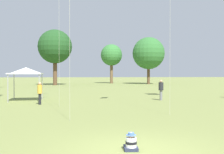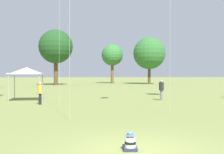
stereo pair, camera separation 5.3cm
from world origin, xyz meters
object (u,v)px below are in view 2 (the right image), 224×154
at_px(distant_tree_0, 56,47).
at_px(person_standing_0, 40,91).
at_px(canopy_tent, 26,71).
at_px(distant_tree_1, 149,53).
at_px(seated_toddler, 130,143).
at_px(distant_tree_2, 112,55).
at_px(person_standing_3, 161,88).

bearing_deg(distant_tree_0, person_standing_0, -85.24).
distance_m(canopy_tent, distant_tree_1, 37.14).
xyz_separation_m(distant_tree_0, distant_tree_1, (18.88, 3.52, -0.83)).
height_order(seated_toddler, distant_tree_2, distant_tree_2).
bearing_deg(seated_toddler, distant_tree_2, 87.97).
relative_size(person_standing_3, distant_tree_2, 0.19).
xyz_separation_m(seated_toddler, person_standing_3, (4.84, 13.62, 0.79)).
xyz_separation_m(person_standing_3, canopy_tent, (-10.93, 0.55, 1.41)).
bearing_deg(canopy_tent, distant_tree_0, 92.15).
xyz_separation_m(canopy_tent, distant_tree_0, (-1.08, 28.82, 4.86)).
height_order(person_standing_3, distant_tree_2, distant_tree_2).
bearing_deg(distant_tree_1, distant_tree_0, -169.43).
height_order(seated_toddler, person_standing_0, person_standing_0).
height_order(person_standing_0, distant_tree_1, distant_tree_1).
distance_m(distant_tree_0, distant_tree_2, 14.13).
bearing_deg(person_standing_0, distant_tree_2, 28.89).
height_order(person_standing_3, distant_tree_1, distant_tree_1).
relative_size(seated_toddler, person_standing_3, 0.31).
bearing_deg(seated_toddler, canopy_tent, 116.10).
relative_size(seated_toddler, canopy_tent, 0.19).
xyz_separation_m(seated_toddler, distant_tree_1, (11.71, 46.50, 6.23)).
bearing_deg(person_standing_3, seated_toddler, 178.80).
bearing_deg(distant_tree_1, canopy_tent, -118.83).
bearing_deg(distant_tree_2, distant_tree_0, -144.79).
relative_size(distant_tree_0, distant_tree_2, 1.20).
bearing_deg(distant_tree_0, person_standing_3, -67.75).
xyz_separation_m(seated_toddler, person_standing_0, (-4.56, 11.55, 0.75)).
relative_size(person_standing_3, distant_tree_0, 0.16).
bearing_deg(person_standing_0, canopy_tent, 71.95).
height_order(person_standing_0, distant_tree_2, distant_tree_2).
distance_m(person_standing_0, distant_tree_0, 32.17).
height_order(person_standing_3, distant_tree_0, distant_tree_0).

